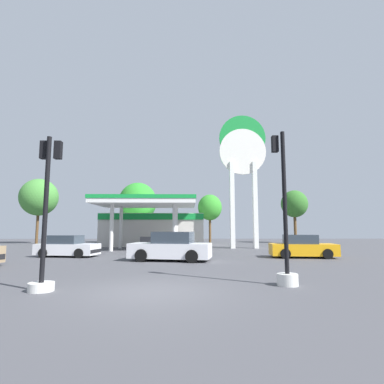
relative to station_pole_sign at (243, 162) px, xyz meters
The scene contains 12 objects.
ground_plane 21.76m from the station_pole_sign, 108.47° to the right, with size 90.00×90.00×0.00m, color #47474C.
gas_station 11.66m from the station_pole_sign, 153.42° to the left, with size 10.42×13.78×4.47m.
station_pole_sign is the anchor object (origin of this frame).
car_0 11.83m from the station_pole_sign, 77.43° to the right, with size 4.18×2.19×1.44m.
car_1 14.37m from the station_pole_sign, 120.32° to the right, with size 4.87×2.79×1.64m.
car_2 17.13m from the station_pole_sign, 148.31° to the right, with size 4.07×2.20×1.39m.
traffic_signal_1 22.27m from the station_pole_sign, 116.75° to the right, with size 0.74×0.74×4.69m.
traffic_signal_2 19.60m from the station_pole_sign, 96.44° to the right, with size 0.67×0.69×5.13m.
tree_0 25.22m from the station_pole_sign, 158.87° to the left, with size 4.47×4.47×7.85m.
tree_1 15.68m from the station_pole_sign, 138.53° to the left, with size 4.74×4.74×7.57m.
tree_2 11.10m from the station_pole_sign, 103.27° to the left, with size 3.01×3.01×6.09m.
tree_3 13.25m from the station_pole_sign, 50.01° to the left, with size 3.30×3.30×6.61m.
Camera 1 is at (1.08, -9.34, 1.85)m, focal length 28.67 mm.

